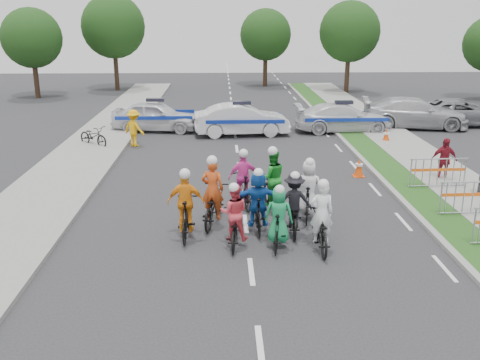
{
  "coord_description": "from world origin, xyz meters",
  "views": [
    {
      "loc": [
        -0.65,
        -11.32,
        5.77
      ],
      "look_at": [
        -0.14,
        3.72,
        1.1
      ],
      "focal_mm": 40.0,
      "sensor_mm": 36.0,
      "label": 1
    }
  ],
  "objects_px": {
    "rider_7": "(308,195)",
    "tree_1": "(350,32)",
    "rider_1": "(278,223)",
    "rider_4": "(294,209)",
    "rider_2": "(234,222)",
    "barrier_2": "(438,174)",
    "police_car_2": "(343,118)",
    "tree_3": "(113,27)",
    "rider_6": "(213,202)",
    "police_car_0": "(156,116)",
    "tree_0": "(32,38)",
    "rider_9": "(243,185)",
    "spectator_2": "(444,160)",
    "rider_0": "(321,226)",
    "rider_5": "(258,204)",
    "rider_3": "(186,211)",
    "barrier_1": "(472,200)",
    "marshal_hiviz": "(134,128)",
    "civilian_sedan": "(414,113)",
    "civilian_suv": "(461,112)",
    "parked_bike": "(93,136)",
    "tree_4": "(266,35)",
    "police_car_1": "(242,120)",
    "cone_0": "(359,168)",
    "rider_8": "(272,187)",
    "cone_1": "(386,136)"
  },
  "relations": [
    {
      "from": "rider_7",
      "to": "tree_1",
      "type": "distance_m",
      "value": 27.88
    },
    {
      "from": "rider_1",
      "to": "rider_4",
      "type": "relative_size",
      "value": 0.96
    },
    {
      "from": "rider_2",
      "to": "barrier_2",
      "type": "distance_m",
      "value": 8.32
    },
    {
      "from": "police_car_2",
      "to": "tree_3",
      "type": "height_order",
      "value": "tree_3"
    },
    {
      "from": "rider_6",
      "to": "tree_3",
      "type": "relative_size",
      "value": 0.29
    },
    {
      "from": "police_car_0",
      "to": "tree_0",
      "type": "xyz_separation_m",
      "value": [
        -9.94,
        11.91,
        3.42
      ]
    },
    {
      "from": "rider_7",
      "to": "rider_9",
      "type": "distance_m",
      "value": 2.16
    },
    {
      "from": "tree_3",
      "to": "spectator_2",
      "type": "bearing_deg",
      "value": -57.04
    },
    {
      "from": "barrier_2",
      "to": "rider_0",
      "type": "bearing_deg",
      "value": -136.09
    },
    {
      "from": "rider_4",
      "to": "tree_1",
      "type": "height_order",
      "value": "tree_1"
    },
    {
      "from": "rider_5",
      "to": "spectator_2",
      "type": "distance_m",
      "value": 8.24
    },
    {
      "from": "rider_7",
      "to": "rider_6",
      "type": "bearing_deg",
      "value": 16.46
    },
    {
      "from": "rider_6",
      "to": "rider_3",
      "type": "bearing_deg",
      "value": 65.31
    },
    {
      "from": "rider_9",
      "to": "barrier_1",
      "type": "distance_m",
      "value": 6.81
    },
    {
      "from": "rider_5",
      "to": "marshal_hiviz",
      "type": "distance_m",
      "value": 11.35
    },
    {
      "from": "civilian_sedan",
      "to": "civilian_suv",
      "type": "bearing_deg",
      "value": -68.67
    },
    {
      "from": "rider_6",
      "to": "rider_5",
      "type": "bearing_deg",
      "value": 167.69
    },
    {
      "from": "rider_2",
      "to": "tree_3",
      "type": "relative_size",
      "value": 0.24
    },
    {
      "from": "marshal_hiviz",
      "to": "parked_bike",
      "type": "xyz_separation_m",
      "value": [
        -1.87,
        0.01,
        -0.36
      ]
    },
    {
      "from": "spectator_2",
      "to": "parked_bike",
      "type": "xyz_separation_m",
      "value": [
        -13.81,
        5.81,
        -0.32
      ]
    },
    {
      "from": "civilian_suv",
      "to": "tree_4",
      "type": "xyz_separation_m",
      "value": [
        -9.33,
        17.02,
        3.47
      ]
    },
    {
      "from": "police_car_1",
      "to": "cone_0",
      "type": "bearing_deg",
      "value": -156.12
    },
    {
      "from": "rider_9",
      "to": "rider_8",
      "type": "bearing_deg",
      "value": 149.19
    },
    {
      "from": "barrier_1",
      "to": "tree_3",
      "type": "height_order",
      "value": "tree_3"
    },
    {
      "from": "rider_8",
      "to": "tree_3",
      "type": "relative_size",
      "value": 0.28
    },
    {
      "from": "rider_3",
      "to": "tree_1",
      "type": "height_order",
      "value": "tree_1"
    },
    {
      "from": "rider_0",
      "to": "civilian_suv",
      "type": "bearing_deg",
      "value": -122.14
    },
    {
      "from": "rider_9",
      "to": "tree_1",
      "type": "relative_size",
      "value": 0.28
    },
    {
      "from": "marshal_hiviz",
      "to": "parked_bike",
      "type": "bearing_deg",
      "value": 33.43
    },
    {
      "from": "rider_5",
      "to": "tree_1",
      "type": "xyz_separation_m",
      "value": [
        8.69,
        27.51,
        3.76
      ]
    },
    {
      "from": "police_car_1",
      "to": "rider_3",
      "type": "bearing_deg",
      "value": 165.96
    },
    {
      "from": "rider_2",
      "to": "rider_9",
      "type": "relative_size",
      "value": 0.92
    },
    {
      "from": "civilian_sedan",
      "to": "tree_1",
      "type": "relative_size",
      "value": 0.8
    },
    {
      "from": "rider_9",
      "to": "civilian_suv",
      "type": "relative_size",
      "value": 0.37
    },
    {
      "from": "rider_7",
      "to": "police_car_0",
      "type": "xyz_separation_m",
      "value": [
        -5.89,
        12.77,
        0.03
      ]
    },
    {
      "from": "rider_6",
      "to": "civilian_sedan",
      "type": "relative_size",
      "value": 0.39
    },
    {
      "from": "parked_bike",
      "to": "rider_2",
      "type": "bearing_deg",
      "value": -111.6
    },
    {
      "from": "parked_bike",
      "to": "tree_0",
      "type": "xyz_separation_m",
      "value": [
        -7.48,
        15.3,
        3.71
      ]
    },
    {
      "from": "rider_3",
      "to": "rider_1",
      "type": "bearing_deg",
      "value": 165.35
    },
    {
      "from": "spectator_2",
      "to": "tree_3",
      "type": "relative_size",
      "value": 0.22
    },
    {
      "from": "barrier_2",
      "to": "tree_3",
      "type": "height_order",
      "value": "tree_3"
    },
    {
      "from": "rider_2",
      "to": "tree_1",
      "type": "relative_size",
      "value": 0.25
    },
    {
      "from": "cone_0",
      "to": "police_car_2",
      "type": "bearing_deg",
      "value": 81.86
    },
    {
      "from": "rider_5",
      "to": "rider_6",
      "type": "xyz_separation_m",
      "value": [
        -1.25,
        0.56,
        -0.1
      ]
    },
    {
      "from": "rider_9",
      "to": "tree_0",
      "type": "height_order",
      "value": "tree_0"
    },
    {
      "from": "rider_6",
      "to": "cone_1",
      "type": "bearing_deg",
      "value": -117.18
    },
    {
      "from": "rider_1",
      "to": "cone_1",
      "type": "xyz_separation_m",
      "value": [
        6.28,
        11.6,
        -0.33
      ]
    },
    {
      "from": "police_car_0",
      "to": "civilian_suv",
      "type": "bearing_deg",
      "value": -78.67
    },
    {
      "from": "rider_8",
      "to": "police_car_1",
      "type": "distance_m",
      "value": 10.76
    },
    {
      "from": "police_car_1",
      "to": "marshal_hiviz",
      "type": "xyz_separation_m",
      "value": [
        -4.98,
        -2.2,
        0.07
      ]
    }
  ]
}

